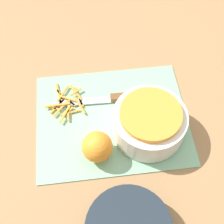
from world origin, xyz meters
name	(u,v)px	position (x,y,z in m)	size (l,w,h in m)	color
ground_plane	(112,119)	(0.00, 0.00, 0.00)	(4.00, 4.00, 0.00)	#9E754C
cutting_board	(112,118)	(0.00, 0.00, 0.00)	(0.40, 0.32, 0.01)	#84B793
bowl_speckled	(149,122)	(-0.09, 0.05, 0.05)	(0.18, 0.18, 0.09)	silver
knife	(118,98)	(-0.02, -0.06, 0.01)	(0.26, 0.03, 0.02)	brown
orange_left	(97,147)	(0.05, 0.10, 0.04)	(0.08, 0.08, 0.08)	orange
peel_pile	(67,102)	(0.12, -0.06, 0.01)	(0.11, 0.14, 0.01)	orange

